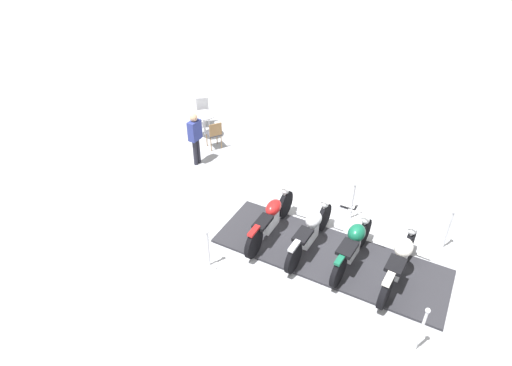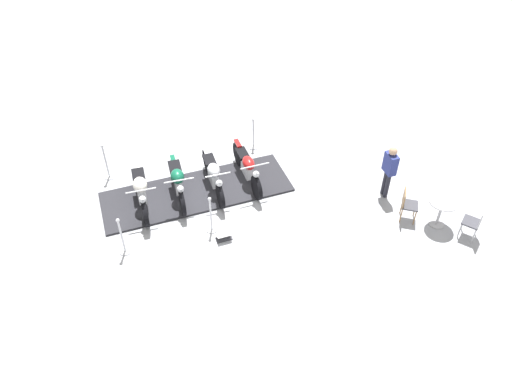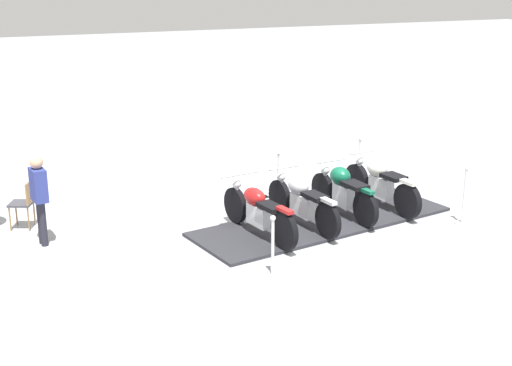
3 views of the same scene
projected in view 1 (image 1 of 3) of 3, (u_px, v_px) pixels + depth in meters
ground_plane at (328, 257)px, 9.65m from camera, size 80.00×80.00×0.00m
display_platform at (329, 256)px, 9.64m from camera, size 5.33×2.55×0.06m
motorcycle_cream at (400, 260)px, 8.79m from camera, size 0.74×2.26×0.99m
motorcycle_forest at (353, 244)px, 9.16m from camera, size 0.76×2.07×0.97m
motorcycle_chrome at (311, 230)px, 9.56m from camera, size 0.65×2.23×0.96m
motorcycle_maroon at (271, 217)px, 9.94m from camera, size 0.78×2.25×0.99m
stanchion_right_mid at (352, 207)px, 10.51m from camera, size 0.31×0.31×1.08m
stanchion_left_front at (419, 336)px, 7.50m from camera, size 0.28×0.28×1.14m
stanchion_left_rear at (209, 256)px, 9.26m from camera, size 0.35×0.35×1.02m
stanchion_right_front at (446, 235)px, 9.66m from camera, size 0.30×0.30×1.10m
info_placard at (348, 205)px, 11.05m from camera, size 0.43×0.34×0.22m
cafe_table at (204, 120)px, 13.77m from camera, size 0.73×0.73×0.79m
cafe_chair_near_table at (203, 110)px, 14.46m from camera, size 0.57×0.57×0.94m
cafe_chair_across_table at (214, 133)px, 13.21m from camera, size 0.53×0.53×0.90m
bystander_person at (195, 135)px, 12.26m from camera, size 0.27×0.43×1.59m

